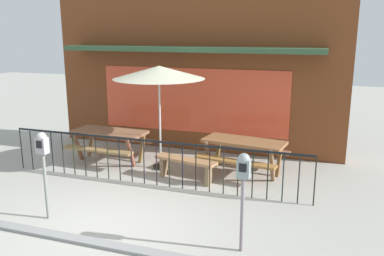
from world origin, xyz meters
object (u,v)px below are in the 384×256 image
at_px(picnic_table_right, 244,147).
at_px(parking_meter_near, 243,176).
at_px(patio_bench, 185,164).
at_px(picnic_table_left, 110,137).
at_px(patio_umbrella, 159,73).
at_px(parking_meter_far, 43,153).

relative_size(picnic_table_right, parking_meter_near, 1.32).
bearing_deg(patio_bench, picnic_table_left, 164.22).
relative_size(picnic_table_left, patio_umbrella, 0.78).
distance_m(picnic_table_right, parking_meter_far, 4.32).
bearing_deg(parking_meter_far, patio_umbrella, 75.30).
bearing_deg(picnic_table_left, parking_meter_near, -38.12).
relative_size(picnic_table_left, parking_meter_near, 1.24).
xyz_separation_m(picnic_table_right, parking_meter_near, (0.65, -3.29, 0.55)).
xyz_separation_m(picnic_table_left, parking_meter_far, (0.58, -3.12, 0.57)).
distance_m(patio_bench, parking_meter_near, 3.14).
relative_size(picnic_table_left, parking_meter_far, 1.21).
distance_m(picnic_table_left, parking_meter_far, 3.23).
xyz_separation_m(picnic_table_right, parking_meter_far, (-2.71, -3.31, 0.57)).
xyz_separation_m(patio_bench, parking_meter_near, (1.75, -2.48, 0.81)).
bearing_deg(patio_bench, picnic_table_right, 36.40).
relative_size(picnic_table_right, parking_meter_far, 1.29).
bearing_deg(patio_bench, parking_meter_near, -54.72).
relative_size(picnic_table_right, patio_umbrella, 0.83).
height_order(patio_umbrella, patio_bench, patio_umbrella).
distance_m(picnic_table_left, picnic_table_right, 3.30).
height_order(picnic_table_left, patio_bench, picnic_table_left).
height_order(parking_meter_near, parking_meter_far, parking_meter_far).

